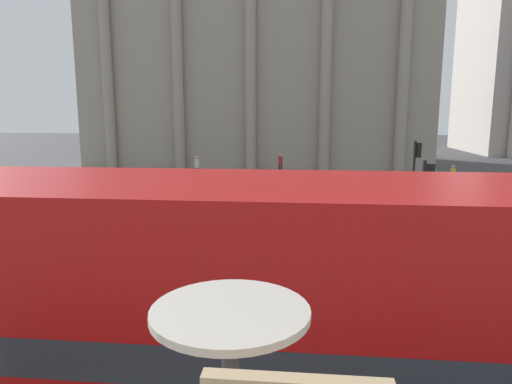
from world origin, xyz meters
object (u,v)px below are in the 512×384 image
Objects in this scene: cafe_dining_table at (231,357)px; pedestrian_red at (280,163)px; pedestrian_white at (197,166)px; traffic_light_mid at (416,166)px; traffic_light_near at (425,201)px; pedestrian_grey at (216,218)px; pedestrian_yellow at (453,176)px; plaza_building_left at (259,70)px; double_decker_bus at (121,319)px.

pedestrian_red is (-1.44, 33.99, -3.09)m from cafe_dining_table.
cafe_dining_table is 0.42× the size of pedestrian_white.
traffic_light_mid is 14.79m from pedestrian_red.
traffic_light_mid is (5.76, 21.14, -1.72)m from cafe_dining_table.
traffic_light_near is 2.11× the size of pedestrian_grey.
pedestrian_white is 1.06× the size of pedestrian_yellow.
cafe_dining_table is 15.86m from pedestrian_grey.
cafe_dining_table reaches higher than pedestrian_grey.
pedestrian_red is (-7.20, 12.85, -1.36)m from traffic_light_mid.
pedestrian_red is 1.07× the size of pedestrian_yellow.
plaza_building_left reaches higher than pedestrian_white.
plaza_building_left is 18.53× the size of pedestrian_grey.
traffic_light_near is (3.97, 12.34, -1.75)m from cafe_dining_table.
cafe_dining_table is at bearing -63.31° from double_decker_bus.
pedestrian_yellow is (11.35, -5.40, -0.07)m from pedestrian_red.
pedestrian_yellow is (12.90, 13.32, -0.04)m from pedestrian_grey.
pedestrian_red is at bearing -75.48° from plaza_building_left.
plaza_building_left is 33.62m from traffic_light_near.
double_decker_bus is 0.33× the size of plaza_building_left.
cafe_dining_table is at bearing 133.00° from pedestrian_white.
plaza_building_left reaches higher than cafe_dining_table.
plaza_building_left is at bearing -76.19° from pedestrian_white.
pedestrian_white is (-4.62, 16.60, 0.02)m from pedestrian_grey.
cafe_dining_table is 0.42× the size of pedestrian_red.
plaza_building_left is 15.21m from pedestrian_white.
pedestrian_white is (-5.54, 28.05, -1.33)m from double_decker_bus.
plaza_building_left is 8.69× the size of traffic_light_mid.
double_decker_bus is 30.20m from pedestrian_red.
double_decker_bus is at bearing 118.53° from cafe_dining_table.
pedestrian_grey is 0.97× the size of pedestrian_red.
cafe_dining_table is at bearing 29.22° from pedestrian_grey.
traffic_light_mid is at bearing 141.98° from pedestrian_grey.
cafe_dining_table is at bearing 100.45° from pedestrian_yellow.
pedestrian_grey reaches higher than pedestrian_yellow.
double_decker_bus is at bearing 93.74° from pedestrian_yellow.
pedestrian_red is (-5.41, 21.65, -1.34)m from traffic_light_near.
pedestrian_red is at bearing 92.43° from cafe_dining_table.
traffic_light_near is at bearing 99.47° from pedestrian_yellow.
traffic_light_mid is at bearing 170.82° from pedestrian_white.
traffic_light_mid is 10.63m from pedestrian_grey.
pedestrian_grey is 17.23m from pedestrian_white.
plaza_building_left is 26.04m from traffic_light_mid.
cafe_dining_table reaches higher than pedestrian_red.
plaza_building_left is 13.34m from pedestrian_red.
double_decker_bus is 6.19× the size of pedestrian_grey.
traffic_light_near is 7.67m from pedestrian_grey.
cafe_dining_table is 0.20× the size of traffic_light_mid.
cafe_dining_table is 0.43× the size of pedestrian_grey.
pedestrian_grey is (1.11, -29.02, -8.08)m from plaza_building_left.
pedestrian_white is (-13.37, 10.73, -1.37)m from traffic_light_mid.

